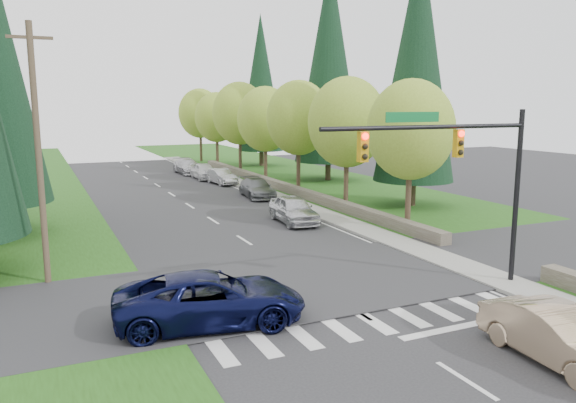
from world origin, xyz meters
TOP-DOWN VIEW (x-y plane):
  - ground at (0.00, 0.00)m, footprint 120.00×120.00m
  - grass_east at (13.00, 20.00)m, footprint 14.00×110.00m
  - cross_street at (0.00, 8.00)m, footprint 120.00×8.00m
  - sidewalk_east at (6.90, 22.00)m, footprint 1.80×80.00m
  - curb_east at (6.05, 22.00)m, footprint 0.20×80.00m
  - stone_wall_north at (8.60, 30.00)m, footprint 0.70×40.00m
  - traffic_signal at (4.37, 4.50)m, footprint 8.70×0.37m
  - utility_pole at (-9.50, 12.00)m, footprint 1.60×0.24m
  - decid_tree_0 at (9.20, 14.00)m, footprint 4.80×4.80m
  - decid_tree_1 at (9.30, 21.00)m, footprint 5.20×5.20m
  - decid_tree_2 at (9.10, 28.00)m, footprint 5.00×5.00m
  - decid_tree_3 at (9.20, 35.00)m, footprint 5.00×5.00m
  - decid_tree_4 at (9.30, 42.00)m, footprint 5.40×5.40m
  - decid_tree_5 at (9.10, 49.00)m, footprint 4.80×4.80m
  - decid_tree_6 at (9.20, 56.00)m, footprint 5.20×5.20m
  - conifer_e_a at (14.00, 20.00)m, footprint 5.44×5.44m
  - conifer_e_b at (15.00, 34.00)m, footprint 6.12×6.12m
  - conifer_e_c at (14.00, 48.00)m, footprint 5.10×5.10m
  - sedan_champagne at (2.97, -1.22)m, footprint 1.88×4.75m
  - suv_navy at (-4.85, 5.33)m, footprint 6.47×3.81m
  - parked_car_a at (4.20, 18.39)m, footprint 2.27×4.89m
  - parked_car_b at (5.60, 27.93)m, footprint 2.46×5.03m
  - parked_car_c at (5.31, 35.82)m, footprint 1.92×4.27m
  - parked_car_d at (4.87, 39.69)m, footprint 1.87×4.52m
  - parked_car_e at (4.56, 44.52)m, footprint 2.27×5.18m

SIDE VIEW (x-z plane):
  - ground at x=0.00m, z-range 0.00..0.00m
  - cross_street at x=0.00m, z-range -0.05..0.05m
  - grass_east at x=13.00m, z-range 0.00..0.06m
  - sidewalk_east at x=6.90m, z-range 0.00..0.13m
  - curb_east at x=6.05m, z-range 0.00..0.13m
  - stone_wall_north at x=8.60m, z-range 0.00..0.70m
  - parked_car_c at x=5.31m, z-range 0.00..1.36m
  - parked_car_b at x=5.60m, z-range 0.00..1.41m
  - parked_car_e at x=4.56m, z-range 0.00..1.48m
  - parked_car_d at x=4.87m, z-range 0.00..1.53m
  - sedan_champagne at x=2.97m, z-range 0.00..1.54m
  - parked_car_a at x=4.20m, z-range 0.00..1.62m
  - suv_navy at x=-4.85m, z-range 0.00..1.69m
  - traffic_signal at x=4.37m, z-range 1.58..8.38m
  - utility_pole at x=-9.50m, z-range 0.14..10.14m
  - decid_tree_5 at x=9.10m, z-range 1.38..9.68m
  - decid_tree_0 at x=9.20m, z-range 1.41..9.78m
  - decid_tree_3 at x=9.20m, z-range 1.39..9.94m
  - decid_tree_1 at x=9.30m, z-range 1.40..10.20m
  - decid_tree_6 at x=9.20m, z-range 1.43..10.30m
  - decid_tree_2 at x=9.10m, z-range 1.52..10.34m
  - decid_tree_4 at x=9.30m, z-range 1.47..10.65m
  - conifer_e_c at x=14.00m, z-range 0.89..17.69m
  - conifer_e_a at x=14.00m, z-range 0.89..18.69m
  - conifer_e_b at x=15.00m, z-range 0.89..20.69m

